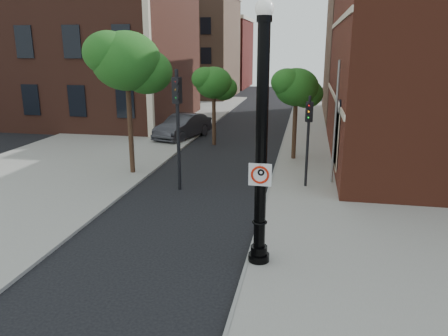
% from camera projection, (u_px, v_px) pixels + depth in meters
% --- Properties ---
extents(ground, '(120.00, 120.00, 0.00)m').
position_uv_depth(ground, '(178.00, 262.00, 12.97)').
color(ground, black).
rests_on(ground, ground).
extents(sidewalk_right, '(8.00, 60.00, 0.12)m').
position_uv_depth(sidewalk_right, '(355.00, 176.00, 21.32)').
color(sidewalk_right, gray).
rests_on(sidewalk_right, ground).
extents(sidewalk_left, '(10.00, 50.00, 0.12)m').
position_uv_depth(sidewalk_left, '(130.00, 134.00, 31.63)').
color(sidewalk_left, gray).
rests_on(sidewalk_left, ground).
extents(curb_edge, '(0.10, 60.00, 0.14)m').
position_uv_depth(curb_edge, '(274.00, 172.00, 22.04)').
color(curb_edge, gray).
rests_on(curb_edge, ground).
extents(victorian_building, '(18.60, 14.60, 17.95)m').
position_uv_depth(victorian_building, '(73.00, 15.00, 36.23)').
color(victorian_building, '#572C20').
rests_on(victorian_building, ground).
extents(bg_building_tan_a, '(12.00, 12.00, 12.00)m').
position_uv_depth(bg_building_tan_a, '(186.00, 48.00, 55.18)').
color(bg_building_tan_a, '#856048').
rests_on(bg_building_tan_a, ground).
extents(bg_building_red, '(12.00, 12.00, 10.00)m').
position_uv_depth(bg_building_red, '(210.00, 55.00, 68.69)').
color(bg_building_red, '#5E1C16').
rests_on(bg_building_red, ground).
extents(lamppost, '(0.62, 0.62, 7.33)m').
position_uv_depth(lamppost, '(261.00, 152.00, 11.92)').
color(lamppost, black).
rests_on(lamppost, ground).
extents(no_parking_sign, '(0.63, 0.07, 0.63)m').
position_uv_depth(no_parking_sign, '(260.00, 175.00, 11.90)').
color(no_parking_sign, white).
rests_on(no_parking_sign, ground).
extents(parked_car, '(3.14, 5.42, 1.69)m').
position_uv_depth(parked_car, '(183.00, 126.00, 30.23)').
color(parked_car, '#2E2E33').
rests_on(parked_car, ground).
extents(traffic_signal_left, '(0.39, 0.46, 5.27)m').
position_uv_depth(traffic_signal_left, '(178.00, 110.00, 18.58)').
color(traffic_signal_left, black).
rests_on(traffic_signal_left, ground).
extents(traffic_signal_right, '(0.33, 0.37, 4.15)m').
position_uv_depth(traffic_signal_right, '(308.00, 127.00, 18.93)').
color(traffic_signal_right, black).
rests_on(traffic_signal_right, ground).
extents(utility_pole, '(0.11, 0.11, 5.63)m').
position_uv_depth(utility_pole, '(335.00, 124.00, 19.50)').
color(utility_pole, '#999999').
rests_on(utility_pole, ground).
extents(street_tree_a, '(3.83, 3.46, 6.90)m').
position_uv_depth(street_tree_a, '(128.00, 62.00, 20.44)').
color(street_tree_a, black).
rests_on(street_tree_a, ground).
extents(street_tree_b, '(2.76, 2.50, 4.98)m').
position_uv_depth(street_tree_b, '(214.00, 84.00, 27.48)').
color(street_tree_b, black).
rests_on(street_tree_b, ground).
extents(street_tree_c, '(2.82, 2.55, 5.09)m').
position_uv_depth(street_tree_c, '(297.00, 88.00, 23.53)').
color(street_tree_c, black).
rests_on(street_tree_c, ground).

